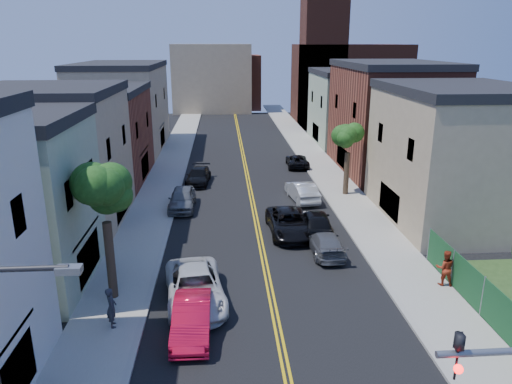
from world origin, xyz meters
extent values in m
cube|color=gray|center=(-7.90, 40.00, 0.07)|extent=(3.20, 100.00, 0.15)
cube|color=gray|center=(7.90, 40.00, 0.07)|extent=(3.20, 100.00, 0.15)
cube|color=gray|center=(-6.15, 40.00, 0.07)|extent=(0.30, 100.00, 0.15)
cube|color=gray|center=(6.15, 40.00, 0.07)|extent=(0.30, 100.00, 0.15)
cube|color=#998466|center=(-14.00, 25.00, 4.50)|extent=(9.00, 10.00, 9.00)
cube|color=brown|center=(-14.00, 36.00, 4.00)|extent=(9.00, 12.00, 8.00)
cube|color=#998466|center=(-14.00, 50.00, 4.75)|extent=(9.00, 16.00, 9.50)
cube|color=#998466|center=(14.00, 24.00, 4.50)|extent=(9.00, 12.00, 9.00)
cube|color=brown|center=(14.00, 38.00, 5.00)|extent=(9.00, 14.00, 10.00)
cube|color=gray|center=(14.00, 52.00, 4.25)|extent=(9.00, 12.00, 8.50)
cube|color=#4C2319|center=(17.50, 68.00, 6.00)|extent=(16.00, 14.00, 12.00)
cube|color=#4C2319|center=(12.50, 64.00, 11.00)|extent=(6.00, 6.00, 22.00)
cube|color=#998466|center=(-4.00, 82.00, 6.00)|extent=(14.00, 8.00, 12.00)
cube|color=brown|center=(0.00, 86.00, 5.00)|extent=(10.00, 8.00, 10.00)
cube|color=#143F1E|center=(9.50, 9.50, 1.10)|extent=(0.04, 15.00, 1.90)
cylinder|color=#312618|center=(-7.90, 14.00, 2.13)|extent=(0.44, 0.44, 3.96)
sphere|color=#183C10|center=(-7.90, 14.00, 6.45)|extent=(5.20, 5.20, 5.20)
sphere|color=#183C10|center=(-7.38, 13.61, 7.49)|extent=(3.90, 3.90, 3.90)
sphere|color=#183C10|center=(-8.42, 14.52, 5.93)|extent=(3.64, 3.64, 3.64)
cylinder|color=#312618|center=(7.90, 30.00, 1.91)|extent=(0.44, 0.44, 3.52)
sphere|color=#183C10|center=(7.90, 30.00, 5.65)|extent=(4.40, 4.40, 4.40)
sphere|color=#183C10|center=(8.34, 29.67, 6.53)|extent=(3.30, 3.30, 3.30)
sphere|color=#183C10|center=(7.46, 30.44, 5.21)|extent=(3.08, 3.08, 3.08)
imported|color=black|center=(2.00, -0.50, 6.70)|extent=(0.16, 0.20, 1.00)
sphere|color=#FF0C0C|center=(2.00, -0.62, 6.50)|extent=(0.18, 0.18, 0.18)
cylinder|color=black|center=(-6.30, 1.00, 8.05)|extent=(1.80, 0.12, 0.12)
cube|color=slate|center=(-5.40, 1.00, 8.00)|extent=(0.50, 0.25, 0.15)
imported|color=red|center=(-3.80, 10.75, 0.76)|extent=(1.63, 4.65, 1.53)
imported|color=silver|center=(-3.80, 13.34, 0.83)|extent=(3.51, 6.27, 1.66)
imported|color=#5C5F64|center=(-5.50, 27.52, 0.82)|extent=(2.03, 4.86, 1.64)
imported|color=black|center=(-4.56, 34.45, 0.70)|extent=(2.38, 4.96, 1.39)
imported|color=#505257|center=(3.80, 18.67, 0.67)|extent=(1.92, 4.62, 1.33)
imported|color=black|center=(3.80, 21.80, 0.84)|extent=(2.19, 5.03, 1.69)
imported|color=#B8BCC1|center=(4.04, 28.92, 0.79)|extent=(2.31, 5.00, 1.59)
imported|color=black|center=(5.33, 39.87, 0.63)|extent=(2.29, 4.65, 1.27)
imported|color=black|center=(2.00, 21.88, 0.78)|extent=(2.81, 5.72, 1.56)
imported|color=#27282F|center=(-7.37, 11.32, 1.09)|extent=(0.62, 0.78, 1.87)
imported|color=maroon|center=(9.10, 14.02, 1.11)|extent=(1.06, 0.90, 1.93)
camera|label=1|loc=(-2.30, -7.90, 12.32)|focal=33.75mm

